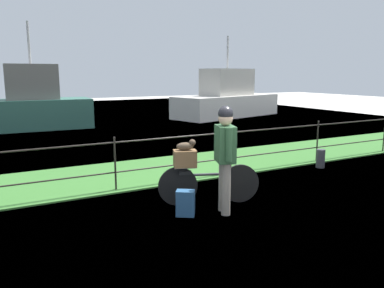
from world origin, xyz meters
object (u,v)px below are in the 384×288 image
bicycle_main (208,184)px  terrier_dog (186,146)px  moored_boat_mid (227,99)px  cyclist_person (225,150)px  backpack_on_paving (185,203)px  mooring_bollard (320,159)px  moored_boat_near (33,106)px  wooden_crate (185,159)px

bicycle_main → terrier_dog: terrier_dog is taller
terrier_dog → moored_boat_mid: size_ratio=0.05×
cyclist_person → backpack_on_paving: bearing=164.3°
terrier_dog → mooring_bollard: size_ratio=0.76×
bicycle_main → moored_boat_mid: 13.59m
backpack_on_paving → moored_boat_mid: 14.19m
bicycle_main → backpack_on_paving: 0.68m
backpack_on_paving → moored_boat_near: size_ratio=0.09×
bicycle_main → moored_boat_near: 11.06m
terrier_dog → moored_boat_near: (-1.11, 10.82, -0.09)m
moored_boat_near → terrier_dog: bearing=-84.1°
wooden_crate → backpack_on_paving: size_ratio=0.91×
bicycle_main → backpack_on_paving: size_ratio=4.07×
cyclist_person → mooring_bollard: size_ratio=3.93×
moored_boat_near → moored_boat_mid: size_ratio=0.70×
bicycle_main → backpack_on_paving: bearing=-152.1°
mooring_bollard → moored_boat_near: moored_boat_near is taller
cyclist_person → bicycle_main: bearing=91.1°
terrier_dog → mooring_bollard: terrier_dog is taller
bicycle_main → mooring_bollard: (3.60, 0.93, -0.13)m
mooring_bollard → moored_boat_near: bearing=116.8°
backpack_on_paving → moored_boat_near: moored_boat_near is taller
moored_boat_near → cyclist_person: bearing=-82.7°
terrier_dog → backpack_on_paving: 0.95m
cyclist_person → backpack_on_paving: 1.02m
wooden_crate → backpack_on_paving: wooden_crate is taller
moored_boat_mid → moored_boat_near: bearing=-178.8°
wooden_crate → mooring_bollard: 4.09m
terrier_dog → moored_boat_near: bearing=95.9°
mooring_bollard → moored_boat_mid: 11.04m
backpack_on_paving → mooring_bollard: (4.19, 1.24, 0.01)m
terrier_dog → mooring_bollard: 4.11m
wooden_crate → moored_boat_near: (-1.09, 10.82, 0.13)m
bicycle_main → terrier_dog: size_ratio=5.03×
terrier_dog → backpack_on_paving: bearing=-119.7°
terrier_dog → moored_boat_near: moored_boat_near is taller
mooring_bollard → wooden_crate: bearing=-168.6°
bicycle_main → cyclist_person: (0.01, -0.48, 0.66)m
bicycle_main → moored_boat_near: size_ratio=0.37×
backpack_on_paving → mooring_bollard: mooring_bollard is taller
cyclist_person → moored_boat_mid: bearing=56.3°
bicycle_main → mooring_bollard: bicycle_main is taller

